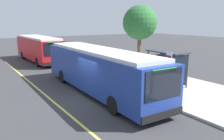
{
  "coord_description": "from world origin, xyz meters",
  "views": [
    {
      "loc": [
        12.14,
        -6.49,
        4.7
      ],
      "look_at": [
        0.34,
        1.25,
        1.74
      ],
      "focal_mm": 37.2,
      "sensor_mm": 36.0,
      "label": 1
    }
  ],
  "objects": [
    {
      "name": "pedestrian_commuter",
      "position": [
        2.93,
        3.91,
        1.12
      ],
      "size": [
        0.24,
        0.4,
        1.69
      ],
      "color": "#282D47",
      "rests_on": "sidewalk_curb"
    },
    {
      "name": "route_sign_post",
      "position": [
        2.62,
        3.81,
        1.96
      ],
      "size": [
        0.44,
        0.08,
        2.8
      ],
      "color": "#333338",
      "rests_on": "sidewalk_curb"
    },
    {
      "name": "sidewalk_curb",
      "position": [
        0.0,
        6.0,
        0.07
      ],
      "size": [
        44.0,
        6.4,
        0.15
      ],
      "primitive_type": "cube",
      "color": "#B7B2A8",
      "rests_on": "ground_plane"
    },
    {
      "name": "waiting_bench",
      "position": [
        0.58,
        5.88,
        0.63
      ],
      "size": [
        1.6,
        0.48,
        0.95
      ],
      "color": "brown",
      "rests_on": "sidewalk_curb"
    },
    {
      "name": "ground_plane",
      "position": [
        0.0,
        0.0,
        0.0
      ],
      "size": [
        120.0,
        120.0,
        0.0
      ],
      "primitive_type": "plane",
      "color": "#38383A"
    },
    {
      "name": "lane_stripe_center",
      "position": [
        0.0,
        -2.2,
        0.0
      ],
      "size": [
        36.0,
        0.14,
        0.01
      ],
      "primitive_type": "cube",
      "color": "#E0D64C",
      "rests_on": "ground_plane"
    },
    {
      "name": "bus_shelter",
      "position": [
        0.37,
        6.02,
        1.92
      ],
      "size": [
        2.9,
        1.6,
        2.48
      ],
      "color": "#333338",
      "rests_on": "sidewalk_curb"
    },
    {
      "name": "street_tree_near_shelter",
      "position": [
        -5.28,
        8.11,
        4.56
      ],
      "size": [
        3.27,
        3.27,
        6.08
      ],
      "color": "brown",
      "rests_on": "sidewalk_curb"
    },
    {
      "name": "transit_bus_main",
      "position": [
        -0.95,
        1.01,
        1.62
      ],
      "size": [
        12.31,
        2.86,
        2.95
      ],
      "color": "navy",
      "rests_on": "ground_plane"
    },
    {
      "name": "transit_bus_second",
      "position": [
        -15.52,
        1.29,
        1.62
      ],
      "size": [
        10.44,
        2.75,
        2.95
      ],
      "color": "red",
      "rests_on": "ground_plane"
    }
  ]
}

